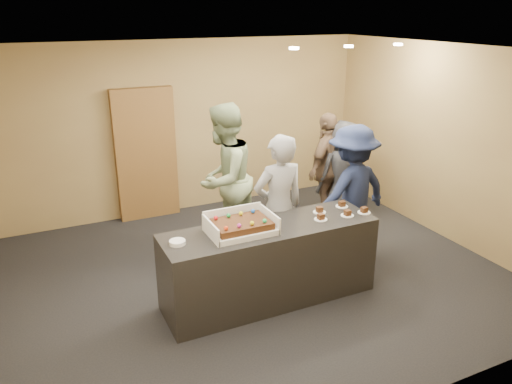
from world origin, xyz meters
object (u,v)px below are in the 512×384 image
storage_cabinet (146,155)px  plate_stack (177,242)px  person_navy_man (351,192)px  serving_counter (270,263)px  person_brown_extra (327,168)px  person_dark_suit (342,173)px  person_server_grey (279,208)px  sheet_cake (241,224)px  cake_box (240,227)px  person_sage_man (224,179)px

storage_cabinet → plate_stack: storage_cabinet is taller
plate_stack → person_navy_man: bearing=12.4°
serving_counter → person_navy_man: 1.63m
person_brown_extra → person_dark_suit: bearing=105.6°
person_brown_extra → plate_stack: bearing=1.4°
plate_stack → person_server_grey: (1.38, 0.43, -0.02)m
serving_counter → person_dark_suit: (1.98, 1.51, 0.34)m
serving_counter → sheet_cake: (-0.34, -0.00, 0.55)m
cake_box → person_brown_extra: (2.16, 1.65, -0.10)m
person_sage_man → person_navy_man: size_ratio=1.14×
cake_box → person_server_grey: (0.68, 0.42, -0.05)m
person_sage_man → person_navy_man: 1.67m
storage_cabinet → cake_box: bearing=-84.4°
sheet_cake → cake_box: bearing=89.1°
person_dark_suit → cake_box: bearing=33.5°
sheet_cake → plate_stack: bearing=178.7°
person_server_grey → person_navy_man: (1.13, 0.12, -0.01)m
serving_counter → person_navy_man: bearing=20.8°
serving_counter → person_server_grey: (0.34, 0.45, 0.45)m
person_server_grey → person_sage_man: person_sage_man is taller
sheet_cake → person_navy_man: 1.90m
serving_counter → cake_box: size_ratio=3.43×
storage_cabinet → sheet_cake: storage_cabinet is taller
serving_counter → person_navy_man: (1.47, 0.57, 0.43)m
sheet_cake → person_sage_man: bearing=75.2°
serving_counter → person_brown_extra: bearing=42.4°
sheet_cake → person_dark_suit: 2.78m
sheet_cake → person_sage_man: size_ratio=0.30×
serving_counter → storage_cabinet: 3.10m
cake_box → person_navy_man: 1.89m
plate_stack → person_server_grey: size_ratio=0.09×
serving_counter → storage_cabinet: bearing=101.7°
sheet_cake → person_dark_suit: person_dark_suit is taller
plate_stack → storage_cabinet: bearing=82.3°
person_sage_man → person_server_grey: bearing=69.0°
person_dark_suit → serving_counter: bearing=38.2°
person_server_grey → storage_cabinet: bearing=-70.0°
person_navy_man → person_brown_extra: (0.35, 1.10, -0.04)m
person_server_grey → person_brown_extra: size_ratio=1.06×
person_brown_extra → person_dark_suit: size_ratio=1.07×
storage_cabinet → cake_box: (0.29, -2.96, -0.07)m
serving_counter → person_navy_man: size_ratio=1.36×
plate_stack → person_server_grey: bearing=17.5°
cake_box → person_navy_man: person_navy_man is taller
person_navy_man → person_brown_extra: size_ratio=1.04×
person_server_grey → person_navy_man: person_server_grey is taller
person_navy_man → sheet_cake: bearing=10.0°
storage_cabinet → person_brown_extra: (2.45, -1.31, -0.17)m
sheet_cake → person_sage_man: 1.45m
serving_counter → person_dark_suit: size_ratio=1.51×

